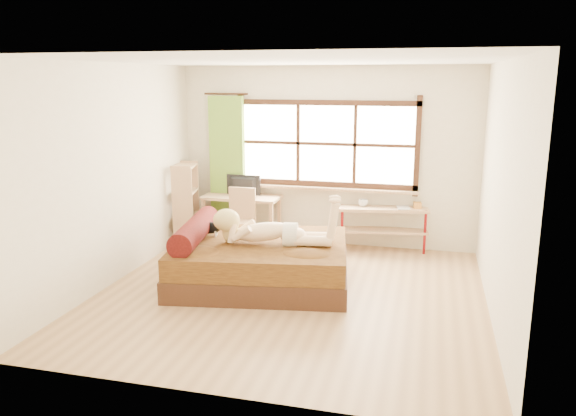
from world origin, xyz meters
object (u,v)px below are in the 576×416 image
(woman, at_px, (271,219))
(kitten, at_px, (210,226))
(pipe_shelf, at_px, (384,219))
(desk, at_px, (242,202))
(bed, at_px, (257,260))
(bookshelf, at_px, (186,203))
(chair, at_px, (240,216))

(woman, height_order, kitten, woman)
(kitten, distance_m, pipe_shelf, 2.67)
(woman, bearing_deg, desk, 110.65)
(desk, relative_size, pipe_shelf, 0.89)
(pipe_shelf, bearing_deg, desk, 174.05)
(woman, bearing_deg, pipe_shelf, 46.96)
(kitten, xyz_separation_m, pipe_shelf, (2.08, 1.65, -0.18))
(bed, relative_size, bookshelf, 1.90)
(kitten, bearing_deg, woman, -18.90)
(chair, relative_size, bookshelf, 0.75)
(bed, bearing_deg, pipe_shelf, 42.11)
(kitten, xyz_separation_m, chair, (0.01, 1.17, -0.14))
(desk, bearing_deg, woman, -59.42)
(woman, height_order, chair, woman)
(woman, height_order, pipe_shelf, woman)
(bed, xyz_separation_m, woman, (0.20, -0.04, 0.56))
(bed, distance_m, kitten, 0.77)
(kitten, bearing_deg, chair, 80.41)
(bed, xyz_separation_m, desk, (-0.76, 1.64, 0.35))
(kitten, xyz_separation_m, bookshelf, (-0.91, 1.28, -0.03))
(desk, distance_m, bookshelf, 0.86)
(bed, height_order, chair, chair)
(bed, distance_m, woman, 0.60)
(chair, bearing_deg, woman, -56.02)
(desk, bearing_deg, bed, -64.34)
(kitten, bearing_deg, bookshelf, 116.27)
(pipe_shelf, relative_size, bookshelf, 1.08)
(desk, xyz_separation_m, pipe_shelf, (2.17, 0.12, -0.16))
(bed, height_order, pipe_shelf, bed)
(woman, bearing_deg, chair, 114.05)
(woman, xyz_separation_m, chair, (-0.86, 1.32, -0.33))
(woman, bearing_deg, bookshelf, 132.10)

